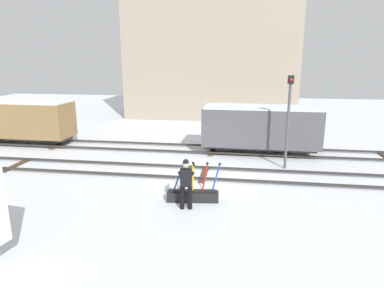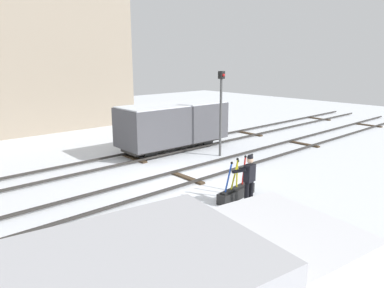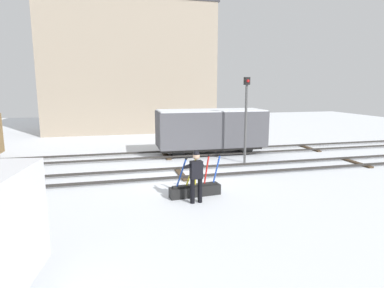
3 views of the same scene
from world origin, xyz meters
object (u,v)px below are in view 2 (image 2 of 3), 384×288
at_px(switch_lever_frame, 237,191).
at_px(freight_car_mid_siding, 174,124).
at_px(signal_post, 221,106).
at_px(rail_worker, 249,177).

bearing_deg(switch_lever_frame, freight_car_mid_siding, 62.30).
bearing_deg(signal_post, freight_car_mid_siding, 113.73).
height_order(switch_lever_frame, rail_worker, rail_worker).
xyz_separation_m(switch_lever_frame, freight_car_mid_siding, (2.57, 6.61, 1.17)).
xyz_separation_m(rail_worker, freight_car_mid_siding, (2.71, 7.22, 0.45)).
bearing_deg(signal_post, switch_lever_frame, -130.54).
relative_size(switch_lever_frame, freight_car_mid_siding, 0.32).
bearing_deg(switch_lever_frame, rail_worker, -109.37).
relative_size(switch_lever_frame, rail_worker, 1.09).
xyz_separation_m(signal_post, freight_car_mid_siding, (-1.05, 2.38, -1.11)).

